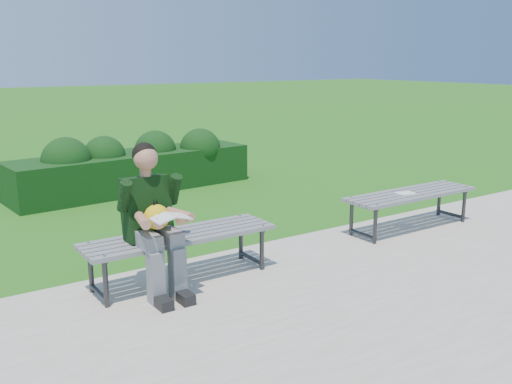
# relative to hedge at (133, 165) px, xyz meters

# --- Properties ---
(ground) EXTENTS (80.00, 80.00, 0.00)m
(ground) POSITION_rel_hedge_xyz_m (0.17, -3.38, -0.40)
(ground) COLOR #19651A
(ground) RESTS_ON ground
(walkway) EXTENTS (30.00, 3.50, 0.02)m
(walkway) POSITION_rel_hedge_xyz_m (0.17, -5.13, -0.39)
(walkway) COLOR #C0B0A0
(walkway) RESTS_ON ground
(hedge) EXTENTS (3.88, 1.27, 0.93)m
(hedge) POSITION_rel_hedge_xyz_m (0.00, 0.00, 0.00)
(hedge) COLOR #183A10
(hedge) RESTS_ON ground
(bench_left) EXTENTS (1.80, 0.50, 0.46)m
(bench_left) POSITION_rel_hedge_xyz_m (-1.11, -3.87, 0.02)
(bench_left) COLOR gray
(bench_left) RESTS_ON walkway
(bench_right) EXTENTS (1.80, 0.50, 0.46)m
(bench_right) POSITION_rel_hedge_xyz_m (1.95, -3.91, 0.02)
(bench_right) COLOR gray
(bench_right) RESTS_ON walkway
(seated_boy) EXTENTS (0.56, 0.76, 1.31)m
(seated_boy) POSITION_rel_hedge_xyz_m (-1.41, -3.96, 0.31)
(seated_boy) COLOR gray
(seated_boy) RESTS_ON walkway
(paper_sheet) EXTENTS (0.25, 0.20, 0.01)m
(paper_sheet) POSITION_rel_hedge_xyz_m (1.85, -3.91, 0.07)
(paper_sheet) COLOR white
(paper_sheet) RESTS_ON bench_right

